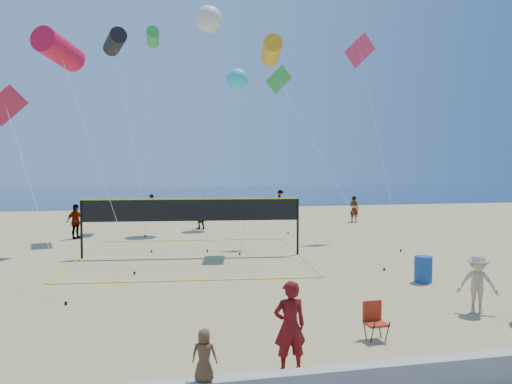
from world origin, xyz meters
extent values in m
plane|color=tan|center=(0.00, 0.00, 0.00)|extent=(120.00, 120.00, 0.00)
cube|color=#10244D|center=(0.00, 62.00, 0.01)|extent=(140.00, 50.00, 0.03)
cube|color=#ACACA7|center=(0.00, -3.00, 0.30)|extent=(32.00, 0.30, 0.60)
imported|color=#610D0F|center=(-0.62, -1.59, 0.90)|extent=(0.68, 0.46, 1.81)
imported|color=brown|center=(-2.47, -3.04, 1.02)|extent=(0.48, 0.38, 0.85)
imported|color=tan|center=(5.51, 1.08, 0.82)|extent=(1.22, 1.05, 1.64)
imported|color=gray|center=(-7.28, 18.13, 0.97)|extent=(1.12, 1.15, 1.94)
imported|color=gray|center=(-0.03, 21.05, 0.80)|extent=(1.40, 1.37, 1.60)
imported|color=gray|center=(11.20, 22.64, 0.94)|extent=(0.79, 0.82, 1.89)
imported|color=gray|center=(-3.01, 30.70, 0.86)|extent=(0.96, 0.81, 1.73)
imported|color=gray|center=(8.71, 33.90, 0.90)|extent=(1.11, 1.34, 1.81)
cube|color=#A02712|center=(1.81, -0.35, 0.39)|extent=(0.50, 0.46, 0.05)
cube|color=#A02712|center=(1.80, -0.16, 0.65)|extent=(0.48, 0.07, 0.48)
cylinder|color=black|center=(1.63, -0.53, 0.22)|extent=(0.04, 0.25, 0.62)
cylinder|color=black|center=(1.61, -0.18, 0.22)|extent=(0.04, 0.25, 0.62)
cylinder|color=black|center=(2.02, -0.51, 0.22)|extent=(0.04, 0.25, 0.62)
cylinder|color=black|center=(2.00, -0.16, 0.22)|extent=(0.04, 0.25, 0.62)
cylinder|color=#164293|center=(6.02, 4.68, 0.46)|extent=(0.79, 0.79, 0.91)
cylinder|color=black|center=(-6.18, 11.87, 1.28)|extent=(0.10, 0.10, 2.55)
cylinder|color=black|center=(3.34, 10.84, 1.28)|extent=(0.10, 0.10, 2.55)
cube|color=black|center=(-1.42, 11.36, 2.08)|extent=(9.53, 1.06, 0.96)
cube|color=#ECF219|center=(-1.42, 11.36, 2.59)|extent=(9.53, 1.07, 0.06)
cube|color=#ECF219|center=(-1.94, 6.59, 0.01)|extent=(9.73, 1.11, 0.02)
cube|color=#ECF219|center=(-0.90, 16.12, 0.01)|extent=(9.73, 1.11, 0.02)
cylinder|color=red|center=(-7.25, 13.68, 9.37)|extent=(2.10, 3.05, 1.54)
cylinder|color=silver|center=(-5.55, 10.90, 4.71)|extent=(3.41, 5.57, 9.33)
cylinder|color=black|center=(-3.85, 8.12, 0.05)|extent=(0.08, 0.08, 0.10)
cylinder|color=black|center=(-5.05, 18.48, 11.00)|extent=(1.48, 2.41, 1.22)
cylinder|color=silver|center=(-4.12, 15.63, 5.52)|extent=(1.88, 5.70, 10.95)
cylinder|color=black|center=(-3.19, 12.79, 0.05)|extent=(0.08, 0.08, 0.10)
cylinder|color=orange|center=(2.51, 12.54, 9.55)|extent=(1.18, 2.21, 1.15)
cylinder|color=silver|center=(1.62, 11.92, 4.80)|extent=(1.80, 1.27, 9.51)
cylinder|color=black|center=(0.73, 11.29, 0.05)|extent=(0.08, 0.08, 0.10)
cube|color=#BC223A|center=(-9.12, 11.92, 6.58)|extent=(1.76, 0.37, 1.77)
cylinder|color=silver|center=(-7.41, 8.12, 3.32)|extent=(3.44, 7.63, 6.55)
cylinder|color=black|center=(-5.70, 4.31, 0.05)|extent=(0.08, 0.08, 0.10)
cube|color=green|center=(3.34, 14.26, 8.51)|extent=(1.49, 0.20, 1.48)
cylinder|color=silver|center=(4.46, 10.50, 4.28)|extent=(2.26, 7.53, 8.47)
cylinder|color=black|center=(5.59, 6.74, 0.05)|extent=(0.08, 0.08, 0.10)
cube|color=#CD2F56|center=(8.40, 15.59, 10.53)|extent=(2.03, 0.38, 2.03)
cylinder|color=silver|center=(8.37, 13.07, 5.29)|extent=(0.07, 5.05, 10.49)
cylinder|color=black|center=(8.34, 10.55, 0.05)|extent=(0.08, 0.08, 0.10)
sphere|color=silver|center=(0.54, 20.99, 13.29)|extent=(1.90, 1.90, 1.69)
cylinder|color=silver|center=(-0.04, 16.69, 6.67)|extent=(1.17, 8.62, 13.25)
cylinder|color=black|center=(-0.62, 12.38, 0.05)|extent=(0.08, 0.08, 0.10)
sphere|color=#24CEDD|center=(2.53, 21.92, 9.79)|extent=(1.73, 1.73, 1.41)
cylinder|color=silver|center=(3.67, 19.75, 4.92)|extent=(2.29, 4.36, 9.74)
cylinder|color=black|center=(4.81, 17.58, 0.05)|extent=(0.08, 0.08, 0.10)
cylinder|color=green|center=(-2.91, 22.30, 12.33)|extent=(0.82, 1.90, 1.03)
cylinder|color=silver|center=(-3.21, 20.26, 6.19)|extent=(0.62, 4.11, 12.28)
cylinder|color=black|center=(-3.52, 18.21, 0.05)|extent=(0.08, 0.08, 0.10)
camera|label=1|loc=(-3.32, -10.87, 4.05)|focal=35.00mm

